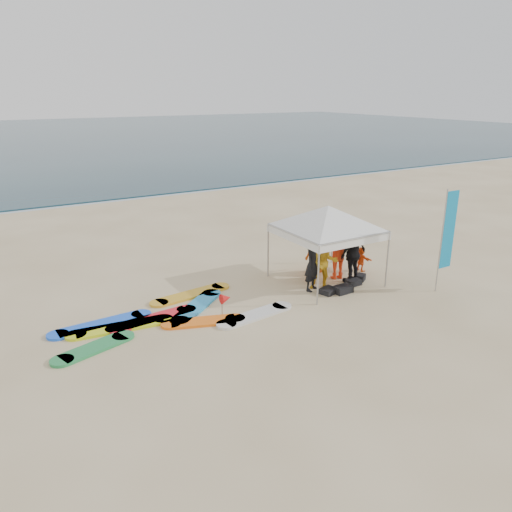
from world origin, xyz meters
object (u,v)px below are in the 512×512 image
at_px(person_black_b, 353,254).
at_px(marker_pennant, 226,298).
at_px(person_yellow, 324,262).
at_px(person_orange_a, 338,251).
at_px(person_orange_b, 316,248).
at_px(canopy_tent, 328,206).
at_px(surfboard_spread, 166,318).
at_px(feather_flag, 448,231).
at_px(person_seated, 361,259).
at_px(person_black_a, 313,263).

height_order(person_black_b, marker_pennant, person_black_b).
bearing_deg(person_yellow, person_orange_a, 56.97).
xyz_separation_m(person_black_b, person_orange_b, (-0.53, 1.21, -0.06)).
distance_m(canopy_tent, surfboard_spread, 5.90).
distance_m(person_yellow, feather_flag, 3.73).
bearing_deg(person_yellow, person_seated, 45.12).
bearing_deg(person_yellow, surfboard_spread, -156.71).
relative_size(person_orange_b, surfboard_spread, 0.30).
bearing_deg(marker_pennant, surfboard_spread, 158.04).
bearing_deg(canopy_tent, surfboard_spread, -179.72).
bearing_deg(feather_flag, canopy_tent, 137.93).
xyz_separation_m(person_orange_a, surfboard_spread, (-5.89, -0.08, -0.89)).
bearing_deg(person_orange_a, canopy_tent, 20.95).
relative_size(person_orange_a, marker_pennant, 2.91).
bearing_deg(surfboard_spread, feather_flag, -16.27).
bearing_deg(feather_flag, person_orange_a, 131.28).
bearing_deg(person_orange_b, canopy_tent, 55.46).
distance_m(person_yellow, person_orange_a, 1.07).
bearing_deg(person_yellow, person_black_a, -167.54).
relative_size(person_yellow, surfboard_spread, 0.29).
relative_size(person_black_b, person_orange_b, 1.06).
xyz_separation_m(person_yellow, surfboard_spread, (-4.94, 0.44, -0.82)).
distance_m(person_yellow, surfboard_spread, 5.03).
distance_m(person_black_b, person_orange_b, 1.32).
height_order(person_seated, surfboard_spread, person_seated).
xyz_separation_m(person_black_a, surfboard_spread, (-4.59, 0.34, -0.83)).
distance_m(person_black_b, marker_pennant, 4.61).
bearing_deg(person_seated, feather_flag, -164.42).
height_order(person_seated, canopy_tent, canopy_tent).
relative_size(person_black_a, person_orange_b, 0.97).
distance_m(person_orange_b, person_seated, 1.65).
relative_size(person_black_a, feather_flag, 0.55).
relative_size(person_orange_b, marker_pennant, 2.79).
xyz_separation_m(person_yellow, person_orange_a, (0.94, 0.51, 0.07)).
relative_size(person_black_a, marker_pennant, 2.71).
relative_size(person_yellow, feather_flag, 0.55).
distance_m(person_seated, surfboard_spread, 7.04).
distance_m(person_orange_a, person_seated, 1.25).
bearing_deg(feather_flag, person_black_b, 135.27).
bearing_deg(person_orange_a, person_black_a, 32.98).
bearing_deg(person_black_a, person_orange_b, 21.32).
distance_m(person_black_a, feather_flag, 4.08).
bearing_deg(person_black_b, person_orange_a, -79.65).
relative_size(person_black_b, feather_flag, 0.60).
bearing_deg(person_seated, surfboard_spread, 85.97).
height_order(marker_pennant, surfboard_spread, marker_pennant).
height_order(person_black_a, person_orange_a, person_orange_a).
relative_size(person_orange_b, canopy_tent, 0.48).
bearing_deg(person_orange_b, surfboard_spread, -13.87).
bearing_deg(marker_pennant, person_orange_a, 8.84).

